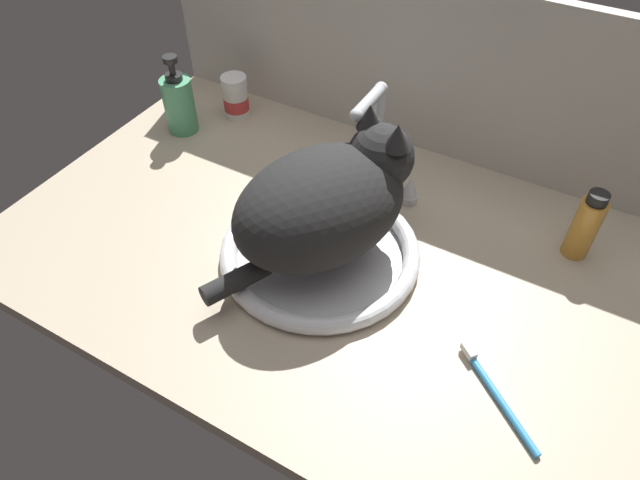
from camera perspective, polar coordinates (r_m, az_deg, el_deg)
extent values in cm
cube|color=#B7A88E|center=(94.76, 2.23, -2.29)|extent=(116.55, 68.90, 3.00)
cube|color=beige|center=(110.65, 11.50, 15.74)|extent=(116.55, 2.40, 36.17)
torus|color=white|center=(92.50, 0.00, -1.12)|extent=(32.89, 32.89, 2.83)
cylinder|color=white|center=(93.32, 0.00, -1.58)|extent=(28.65, 28.65, 0.60)
cylinder|color=silver|center=(105.68, 5.36, 5.74)|extent=(4.00, 4.00, 2.58)
cylinder|color=silver|center=(99.25, 5.77, 10.40)|extent=(2.00, 2.00, 18.54)
sphere|color=silver|center=(94.22, 6.19, 15.00)|extent=(2.20, 2.20, 2.20)
cylinder|color=silver|center=(90.75, 4.98, 13.79)|extent=(2.00, 8.80, 2.00)
sphere|color=silver|center=(87.38, 3.69, 12.49)|extent=(2.10, 2.10, 2.10)
cylinder|color=silver|center=(108.36, 1.84, 6.78)|extent=(3.20, 3.20, 1.60)
cone|color=silver|center=(106.56, 1.88, 7.99)|extent=(2.88, 2.88, 4.20)
cylinder|color=silver|center=(104.08, 8.96, 4.21)|extent=(3.20, 3.20, 1.60)
cone|color=silver|center=(102.21, 9.15, 5.43)|extent=(2.88, 2.88, 4.20)
ellipsoid|color=black|center=(85.57, 0.00, 3.40)|extent=(30.47, 34.49, 16.90)
sphere|color=black|center=(88.38, 6.13, 8.33)|extent=(10.62, 10.62, 10.62)
cone|color=black|center=(87.02, 5.06, 12.37)|extent=(4.04, 4.04, 3.98)
cone|color=black|center=(83.16, 7.85, 10.33)|extent=(4.04, 4.04, 3.98)
ellipsoid|color=silver|center=(91.24, 8.02, 8.64)|extent=(5.39, 4.78, 3.40)
ellipsoid|color=silver|center=(90.84, 5.18, 5.45)|extent=(13.47, 11.98, 9.29)
cylinder|color=black|center=(85.27, -8.51, -4.10)|extent=(7.51, 11.15, 3.20)
cylinder|color=white|center=(125.21, -8.49, 13.79)|extent=(5.20, 5.20, 7.13)
cylinder|color=#D13838|center=(125.51, -8.46, 13.57)|extent=(5.36, 5.36, 2.85)
cylinder|color=white|center=(122.89, -8.73, 15.59)|extent=(5.46, 5.46, 2.00)
cylinder|color=#4C9E70|center=(121.64, -14.04, 13.09)|extent=(6.23, 6.23, 11.55)
cylinder|color=black|center=(118.45, -14.59, 15.66)|extent=(3.43, 3.43, 1.20)
cylinder|color=black|center=(117.56, -14.77, 16.46)|extent=(1.25, 1.25, 2.60)
cylinder|color=black|center=(116.68, -14.95, 17.27)|extent=(2.81, 2.81, 1.20)
cylinder|color=gold|center=(99.82, 25.17, 1.08)|extent=(4.22, 4.22, 11.05)
cylinder|color=black|center=(95.86, 26.34, 3.80)|extent=(3.17, 3.17, 1.80)
cylinder|color=#338CD1|center=(81.13, 18.09, -15.62)|extent=(12.13, 10.06, 1.00)
cube|color=white|center=(83.69, 14.84, -10.76)|extent=(2.78, 2.57, 1.20)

